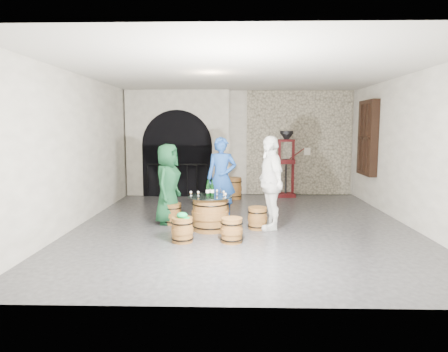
{
  "coord_description": "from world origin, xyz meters",
  "views": [
    {
      "loc": [
        -0.19,
        -8.42,
        2.08
      ],
      "look_at": [
        -0.4,
        0.01,
        1.05
      ],
      "focal_mm": 32.0,
      "sensor_mm": 36.0,
      "label": 1
    }
  ],
  "objects_px": {
    "barrel_stool_left": "(172,214)",
    "wine_bottle_center": "(212,190)",
    "person_green": "(168,184)",
    "wine_bottle_left": "(208,190)",
    "person_white": "(270,183)",
    "person_blue": "(221,178)",
    "barrel_stool_near_left": "(182,230)",
    "barrel_stool_far": "(220,210)",
    "barrel_stool_right": "(258,218)",
    "wine_bottle_right": "(209,189)",
    "side_barrel": "(234,188)",
    "corking_press": "(286,159)",
    "barrel_stool_near_right": "(232,230)",
    "barrel_table": "(210,213)"
  },
  "relations": [
    {
      "from": "barrel_table",
      "to": "barrel_stool_near_right",
      "type": "height_order",
      "value": "barrel_table"
    },
    {
      "from": "barrel_stool_left",
      "to": "barrel_stool_near_left",
      "type": "relative_size",
      "value": 1.0
    },
    {
      "from": "barrel_stool_near_left",
      "to": "corking_press",
      "type": "bearing_deg",
      "value": 62.83
    },
    {
      "from": "person_green",
      "to": "person_white",
      "type": "height_order",
      "value": "person_white"
    },
    {
      "from": "barrel_stool_far",
      "to": "wine_bottle_center",
      "type": "height_order",
      "value": "wine_bottle_center"
    },
    {
      "from": "person_white",
      "to": "wine_bottle_center",
      "type": "relative_size",
      "value": 5.9
    },
    {
      "from": "person_white",
      "to": "barrel_stool_left",
      "type": "bearing_deg",
      "value": -114.05
    },
    {
      "from": "side_barrel",
      "to": "corking_press",
      "type": "relative_size",
      "value": 0.32
    },
    {
      "from": "wine_bottle_center",
      "to": "barrel_stool_left",
      "type": "bearing_deg",
      "value": 150.88
    },
    {
      "from": "person_blue",
      "to": "barrel_stool_near_left",
      "type": "bearing_deg",
      "value": -105.39
    },
    {
      "from": "barrel_table",
      "to": "wine_bottle_left",
      "type": "relative_size",
      "value": 2.79
    },
    {
      "from": "barrel_stool_left",
      "to": "wine_bottle_center",
      "type": "relative_size",
      "value": 1.39
    },
    {
      "from": "barrel_stool_near_right",
      "to": "barrel_stool_near_left",
      "type": "height_order",
      "value": "same"
    },
    {
      "from": "person_blue",
      "to": "person_white",
      "type": "relative_size",
      "value": 0.97
    },
    {
      "from": "barrel_stool_right",
      "to": "person_white",
      "type": "distance_m",
      "value": 0.78
    },
    {
      "from": "person_green",
      "to": "person_white",
      "type": "relative_size",
      "value": 0.9
    },
    {
      "from": "wine_bottle_center",
      "to": "barrel_stool_far",
      "type": "bearing_deg",
      "value": 82.19
    },
    {
      "from": "person_blue",
      "to": "wine_bottle_left",
      "type": "height_order",
      "value": "person_blue"
    },
    {
      "from": "barrel_stool_near_left",
      "to": "barrel_stool_right",
      "type": "bearing_deg",
      "value": 34.54
    },
    {
      "from": "side_barrel",
      "to": "wine_bottle_left",
      "type": "bearing_deg",
      "value": -98.21
    },
    {
      "from": "wine_bottle_right",
      "to": "corking_press",
      "type": "distance_m",
      "value": 4.41
    },
    {
      "from": "barrel_stool_left",
      "to": "wine_bottle_left",
      "type": "height_order",
      "value": "wine_bottle_left"
    },
    {
      "from": "barrel_stool_far",
      "to": "barrel_stool_right",
      "type": "bearing_deg",
      "value": -46.7
    },
    {
      "from": "barrel_stool_far",
      "to": "person_green",
      "type": "height_order",
      "value": "person_green"
    },
    {
      "from": "barrel_table",
      "to": "person_green",
      "type": "xyz_separation_m",
      "value": [
        -0.95,
        0.55,
        0.52
      ]
    },
    {
      "from": "barrel_stool_far",
      "to": "wine_bottle_left",
      "type": "distance_m",
      "value": 1.18
    },
    {
      "from": "barrel_table",
      "to": "corking_press",
      "type": "height_order",
      "value": "corking_press"
    },
    {
      "from": "barrel_table",
      "to": "barrel_stool_right",
      "type": "relative_size",
      "value": 2.0
    },
    {
      "from": "wine_bottle_left",
      "to": "barrel_stool_near_right",
      "type": "bearing_deg",
      "value": -59.93
    },
    {
      "from": "barrel_stool_far",
      "to": "wine_bottle_right",
      "type": "distance_m",
      "value": 1.06
    },
    {
      "from": "person_white",
      "to": "wine_bottle_center",
      "type": "bearing_deg",
      "value": -97.33
    },
    {
      "from": "person_green",
      "to": "wine_bottle_right",
      "type": "relative_size",
      "value": 5.33
    },
    {
      "from": "barrel_stool_near_right",
      "to": "wine_bottle_right",
      "type": "bearing_deg",
      "value": 115.52
    },
    {
      "from": "person_blue",
      "to": "wine_bottle_left",
      "type": "distance_m",
      "value": 1.14
    },
    {
      "from": "barrel_stool_right",
      "to": "corking_press",
      "type": "xyz_separation_m",
      "value": [
        1.07,
        3.89,
        0.93
      ]
    },
    {
      "from": "barrel_stool_left",
      "to": "barrel_stool_right",
      "type": "relative_size",
      "value": 1.0
    },
    {
      "from": "barrel_stool_right",
      "to": "barrel_stool_near_right",
      "type": "bearing_deg",
      "value": -117.99
    },
    {
      "from": "person_green",
      "to": "wine_bottle_left",
      "type": "bearing_deg",
      "value": -110.56
    },
    {
      "from": "person_blue",
      "to": "corking_press",
      "type": "relative_size",
      "value": 0.94
    },
    {
      "from": "barrel_stool_right",
      "to": "person_green",
      "type": "distance_m",
      "value": 2.07
    },
    {
      "from": "wine_bottle_left",
      "to": "corking_press",
      "type": "height_order",
      "value": "corking_press"
    },
    {
      "from": "person_blue",
      "to": "side_barrel",
      "type": "bearing_deg",
      "value": 86.78
    },
    {
      "from": "barrel_stool_left",
      "to": "person_blue",
      "type": "height_order",
      "value": "person_blue"
    },
    {
      "from": "person_green",
      "to": "wine_bottle_center",
      "type": "bearing_deg",
      "value": -107.27
    },
    {
      "from": "barrel_stool_far",
      "to": "wine_bottle_center",
      "type": "relative_size",
      "value": 1.39
    },
    {
      "from": "barrel_stool_near_left",
      "to": "wine_bottle_left",
      "type": "xyz_separation_m",
      "value": [
        0.41,
        0.84,
        0.61
      ]
    },
    {
      "from": "barrel_stool_near_right",
      "to": "person_green",
      "type": "height_order",
      "value": "person_green"
    },
    {
      "from": "barrel_stool_far",
      "to": "side_barrel",
      "type": "height_order",
      "value": "side_barrel"
    },
    {
      "from": "barrel_stool_far",
      "to": "wine_bottle_center",
      "type": "distance_m",
      "value": 1.15
    },
    {
      "from": "barrel_stool_near_right",
      "to": "person_green",
      "type": "xyz_separation_m",
      "value": [
        -1.39,
        1.42,
        0.64
      ]
    }
  ]
}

